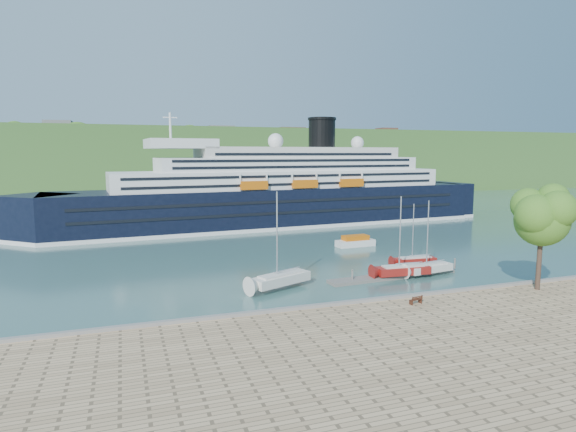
% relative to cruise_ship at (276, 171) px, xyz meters
% --- Properties ---
extents(ground, '(400.00, 400.00, 0.00)m').
position_rel_cruise_ship_xyz_m(ground, '(-4.88, -55.67, -11.35)').
color(ground, '#315750').
rests_on(ground, ground).
extents(far_hillside, '(400.00, 50.00, 24.00)m').
position_rel_cruise_ship_xyz_m(far_hillside, '(-4.88, 89.33, 0.65)').
color(far_hillside, '#2B5522').
rests_on(far_hillside, ground).
extents(quay_coping, '(220.00, 0.50, 0.30)m').
position_rel_cruise_ship_xyz_m(quay_coping, '(-4.88, -55.87, -10.20)').
color(quay_coping, slate).
rests_on(quay_coping, promenade).
extents(cruise_ship, '(101.93, 22.08, 22.71)m').
position_rel_cruise_ship_xyz_m(cruise_ship, '(0.00, 0.00, 0.00)').
color(cruise_ship, black).
rests_on(cruise_ship, ground).
extents(park_bench, '(1.44, 0.79, 0.88)m').
position_rel_cruise_ship_xyz_m(park_bench, '(-4.64, -57.97, -9.92)').
color(park_bench, '#4D2416').
rests_on(park_bench, promenade).
extents(promenade_tree, '(7.18, 7.18, 11.89)m').
position_rel_cruise_ship_xyz_m(promenade_tree, '(10.16, -57.88, -4.41)').
color(promenade_tree, '#39671B').
rests_on(promenade_tree, promenade).
extents(floating_pontoon, '(17.38, 3.40, 0.38)m').
position_rel_cruise_ship_xyz_m(floating_pontoon, '(0.58, -45.46, -11.16)').
color(floating_pontoon, gray).
rests_on(floating_pontoon, ground).
extents(sailboat_white_near, '(8.30, 5.27, 10.42)m').
position_rel_cruise_ship_xyz_m(sailboat_white_near, '(-13.87, -45.57, -6.14)').
color(sailboat_white_near, silver).
rests_on(sailboat_white_near, ground).
extents(sailboat_red, '(7.48, 2.51, 9.51)m').
position_rel_cruise_ship_xyz_m(sailboat_red, '(1.52, -46.09, -6.60)').
color(sailboat_red, maroon).
rests_on(sailboat_red, ground).
extents(sailboat_white_far, '(7.12, 2.91, 8.93)m').
position_rel_cruise_ship_xyz_m(sailboat_white_far, '(5.40, -45.95, -6.89)').
color(sailboat_white_far, silver).
rests_on(sailboat_white_far, ground).
extents(tender_launch, '(6.64, 2.63, 1.80)m').
position_rel_cruise_ship_xyz_m(tender_launch, '(5.39, -25.91, -10.46)').
color(tender_launch, '#CA5E0B').
rests_on(tender_launch, ground).
extents(sailboat_extra, '(6.37, 2.20, 8.08)m').
position_rel_cruise_ship_xyz_m(sailboat_extra, '(6.33, -41.47, -7.31)').
color(sailboat_extra, maroon).
rests_on(sailboat_extra, ground).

